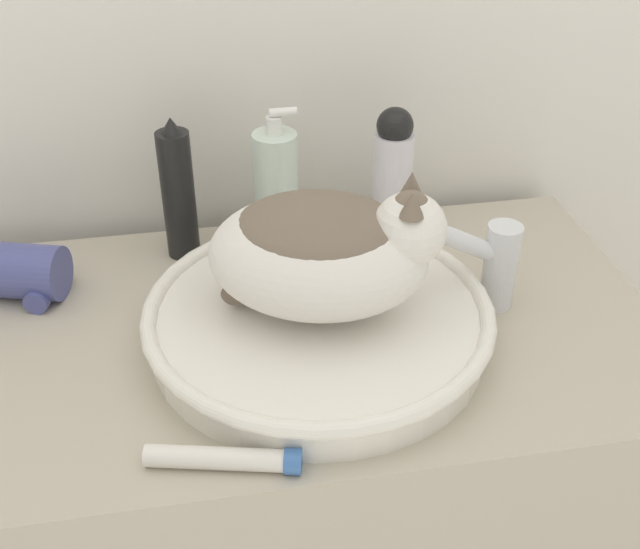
{
  "coord_description": "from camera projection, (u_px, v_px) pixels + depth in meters",
  "views": [
    {
      "loc": [
        -0.11,
        -0.55,
        1.5
      ],
      "look_at": [
        0.03,
        0.22,
        0.98
      ],
      "focal_mm": 45.0,
      "sensor_mm": 36.0,
      "label": 1
    }
  ],
  "objects": [
    {
      "name": "cat",
      "position": [
        325.0,
        248.0,
        0.93
      ],
      "size": [
        0.3,
        0.32,
        0.17
      ],
      "rotation": [
        0.0,
        0.0,
        6.02
      ],
      "color": "silver",
      "rests_on": "sink_basin"
    },
    {
      "name": "hairspray_can_black",
      "position": [
        178.0,
        193.0,
        1.12
      ],
      "size": [
        0.05,
        0.05,
        0.21
      ],
      "color": "black",
      "rests_on": "vanity_counter"
    },
    {
      "name": "vanity_counter",
      "position": [
        297.0,
        542.0,
        1.27
      ],
      "size": [
        0.95,
        0.54,
        0.87
      ],
      "color": "#B2A893",
      "rests_on": "ground_plane"
    },
    {
      "name": "faucet",
      "position": [
        493.0,
        261.0,
        1.03
      ],
      "size": [
        0.14,
        0.05,
        0.15
      ],
      "rotation": [
        0.0,
        0.0,
        -3.0
      ],
      "color": "silver",
      "rests_on": "vanity_counter"
    },
    {
      "name": "lotion_bottle_white",
      "position": [
        392.0,
        174.0,
        1.16
      ],
      "size": [
        0.06,
        0.06,
        0.2
      ],
      "color": "silver",
      "rests_on": "vanity_counter"
    },
    {
      "name": "sink_basin",
      "position": [
        318.0,
        321.0,
        0.99
      ],
      "size": [
        0.43,
        0.43,
        0.06
      ],
      "color": "white",
      "rests_on": "vanity_counter"
    },
    {
      "name": "soap_pump_bottle",
      "position": [
        276.0,
        190.0,
        1.15
      ],
      "size": [
        0.06,
        0.06,
        0.21
      ],
      "color": "silver",
      "rests_on": "vanity_counter"
    },
    {
      "name": "cream_tube",
      "position": [
        225.0,
        459.0,
        0.82
      ],
      "size": [
        0.16,
        0.06,
        0.03
      ],
      "rotation": [
        0.0,
        0.0,
        -0.23
      ],
      "color": "silver",
      "rests_on": "vanity_counter"
    },
    {
      "name": "hair_dryer",
      "position": [
        5.0,
        271.0,
        1.07
      ],
      "size": [
        0.19,
        0.12,
        0.08
      ],
      "rotation": [
        0.0,
        0.0,
        2.84
      ],
      "color": "#474C8C",
      "rests_on": "vanity_counter"
    }
  ]
}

